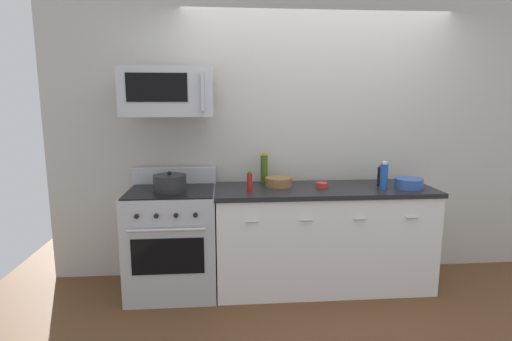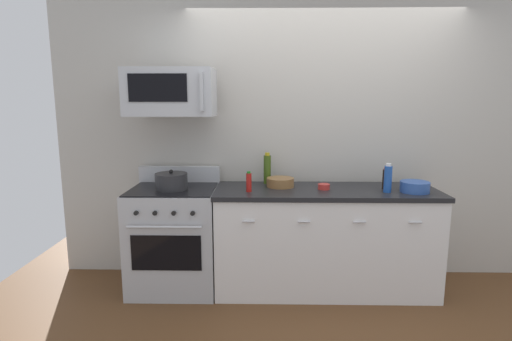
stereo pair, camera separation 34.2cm
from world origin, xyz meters
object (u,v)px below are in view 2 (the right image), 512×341
Objects in this scene: range_oven at (175,237)px; bowl_blue_mixing at (415,186)px; microwave at (171,92)px; bowl_red_small at (324,186)px; bottle_hot_sauce_red at (249,182)px; bottle_soda_blue at (388,179)px; bottle_olive_oil at (267,169)px; stockpot at (171,181)px; bottle_soy_sauce_dark at (385,179)px; bowl_wooden_salad at (280,182)px.

bowl_blue_mixing is at bearing -2.86° from range_oven.
microwave is (0.00, 0.04, 1.28)m from range_oven.
bowl_blue_mixing is at bearing -4.10° from microwave.
range_oven is at bearing -90.29° from microwave.
bottle_hot_sauce_red is at bearing -170.70° from bowl_red_small.
microwave is 3.04× the size of bottle_soda_blue.
microwave is 1.98m from bottle_soda_blue.
bottle_olive_oil is 0.56m from bowl_red_small.
bowl_blue_mixing is at bearing 0.54° from bottle_hot_sauce_red.
bowl_red_small is at bearing -26.21° from bottle_olive_oil.
microwave is 1.10m from bottle_olive_oil.
bottle_hot_sauce_red is (0.67, -0.16, -0.75)m from microwave.
bottle_olive_oil is at bearing 18.92° from stockpot.
range_oven is at bearing 176.43° from bottle_soda_blue.
bowl_red_small is 0.43× the size of bowl_blue_mixing.
range_oven is at bearing 170.14° from bottle_hot_sauce_red.
bottle_soy_sauce_dark is at bearing 0.33° from range_oven.
bottle_soda_blue is 1.00× the size of bowl_wooden_salad.
bottle_soy_sauce_dark is at bearing -4.98° from bowl_wooden_salad.
bottle_soy_sauce_dark is 1.05m from bottle_olive_oil.
bottle_soy_sauce_dark is 1.19m from bottle_hot_sauce_red.
microwave reaches higher than bottle_olive_oil.
bottle_soda_blue reaches higher than bottle_soy_sauce_dark.
bottle_soy_sauce_dark is 0.25m from bowl_blue_mixing.
bottle_olive_oil is at bearing 153.79° from bowl_red_small.
range_oven is 1.40m from bowl_red_small.
stockpot is (-0.83, -0.28, -0.06)m from bottle_olive_oil.
bottle_hot_sauce_red is 1.40m from bowl_blue_mixing.
stockpot is at bearing 174.60° from bottle_hot_sauce_red.
bottle_soy_sauce_dark is 0.54m from bowl_red_small.
bottle_soy_sauce_dark is 0.13m from bottle_soda_blue.
bottle_soda_blue is at bearing 0.10° from bottle_hot_sauce_red.
range_oven is 3.86× the size of stockpot.
bottle_soda_blue is 1.84m from stockpot.
microwave is at bearing 166.47° from bottle_hot_sauce_red.
bottle_soda_blue is (1.84, -0.16, -0.71)m from microwave.
bowl_wooden_salad is 0.96m from stockpot.
microwave reaches higher than bowl_blue_mixing.
microwave reaches higher than bottle_soda_blue.
microwave is 2.58× the size of bottle_olive_oil.
bottle_olive_oil is at bearing 167.87° from bottle_soy_sauce_dark.
bottle_soda_blue is at bearing -18.94° from bottle_olive_oil.
bottle_olive_oil is 0.21m from bowl_wooden_salad.
bowl_blue_mixing is at bearing -28.04° from bottle_soy_sauce_dark.
stockpot reaches higher than bowl_blue_mixing.
microwave reaches higher than bowl_wooden_salad.
bottle_olive_oil reaches higher than bottle_soy_sauce_dark.
bottle_hot_sauce_red is 0.35m from bowl_wooden_salad.
microwave is at bearing -167.35° from bottle_olive_oil.
range_oven is 4.36× the size of bowl_wooden_salad.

